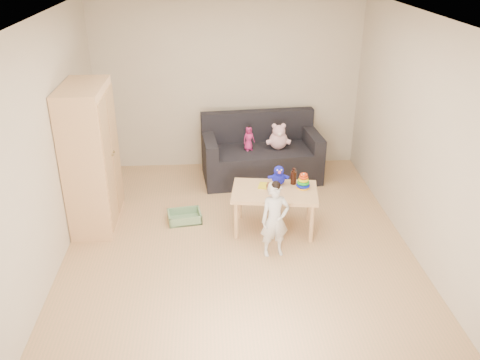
{
  "coord_description": "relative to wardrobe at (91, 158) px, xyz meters",
  "views": [
    {
      "loc": [
        -0.32,
        -5.26,
        3.29
      ],
      "look_at": [
        0.05,
        0.25,
        0.65
      ],
      "focal_mm": 38.0,
      "sensor_mm": 36.0,
      "label": 1
    }
  ],
  "objects": [
    {
      "name": "room",
      "position": [
        1.74,
        -0.5,
        0.41
      ],
      "size": [
        4.5,
        4.5,
        4.5
      ],
      "color": "tan",
      "rests_on": "ground"
    },
    {
      "name": "doll",
      "position": [
        2.01,
        1.12,
        -0.24
      ],
      "size": [
        0.21,
        0.18,
        0.35
      ],
      "primitive_type": "imported",
      "rotation": [
        0.0,
        0.0,
        0.41
      ],
      "color": "#BD236C",
      "rests_on": "sofa"
    },
    {
      "name": "wooden_figure",
      "position": [
        2.13,
        -0.33,
        -0.3
      ],
      "size": [
        0.05,
        0.04,
        0.11
      ],
      "primitive_type": null,
      "rotation": [
        0.0,
        0.0,
        -0.19
      ],
      "color": "brown",
      "rests_on": "play_table"
    },
    {
      "name": "storage_bin",
      "position": [
        1.09,
        -0.06,
        -0.83
      ],
      "size": [
        0.46,
        0.37,
        0.12
      ],
      "primitive_type": null,
      "rotation": [
        0.0,
        0.0,
        0.15
      ],
      "color": "gray",
      "rests_on": "ground"
    },
    {
      "name": "toddler",
      "position": [
        2.14,
        -0.88,
        -0.45
      ],
      "size": [
        0.36,
        0.27,
        0.88
      ],
      "primitive_type": "imported",
      "rotation": [
        0.0,
        0.0,
        0.17
      ],
      "color": "silver",
      "rests_on": "ground"
    },
    {
      "name": "brown_bottle",
      "position": [
        2.46,
        -0.17,
        -0.26
      ],
      "size": [
        0.07,
        0.07,
        0.21
      ],
      "color": "black",
      "rests_on": "play_table"
    },
    {
      "name": "play_table",
      "position": [
        2.21,
        -0.33,
        -0.62
      ],
      "size": [
        1.1,
        0.79,
        0.54
      ],
      "primitive_type": "cube",
      "rotation": [
        0.0,
        0.0,
        -0.14
      ],
      "color": "#D9B277",
      "rests_on": "ground"
    },
    {
      "name": "yellow_book",
      "position": [
        2.12,
        -0.22,
        -0.34
      ],
      "size": [
        0.22,
        0.22,
        0.01
      ],
      "primitive_type": "cube",
      "rotation": [
        0.0,
        0.0,
        -0.27
      ],
      "color": "yellow",
      "rests_on": "play_table"
    },
    {
      "name": "blue_plush",
      "position": [
        2.27,
        -0.16,
        -0.22
      ],
      "size": [
        0.25,
        0.22,
        0.25
      ],
      "primitive_type": null,
      "rotation": [
        0.0,
        0.0,
        -0.3
      ],
      "color": "#191DE8",
      "rests_on": "play_table"
    },
    {
      "name": "wardrobe",
      "position": [
        0.0,
        0.0,
        0.0
      ],
      "size": [
        0.49,
        0.99,
        1.78
      ],
      "primitive_type": "cube",
      "color": "#EBB481",
      "rests_on": "ground"
    },
    {
      "name": "pink_bear",
      "position": [
        2.45,
        1.15,
        -0.25
      ],
      "size": [
        0.33,
        0.3,
        0.33
      ],
      "primitive_type": null,
      "rotation": [
        0.0,
        0.0,
        -0.2
      ],
      "color": "#F2B2C0",
      "rests_on": "sofa"
    },
    {
      "name": "sofa",
      "position": [
        2.21,
        1.17,
        -0.65
      ],
      "size": [
        1.78,
        1.0,
        0.48
      ],
      "primitive_type": "cube",
      "rotation": [
        0.0,
        0.0,
        0.09
      ],
      "color": "black",
      "rests_on": "ground"
    },
    {
      "name": "ring_stacker",
      "position": [
        2.56,
        -0.29,
        -0.27
      ],
      "size": [
        0.17,
        0.17,
        0.19
      ],
      "color": "#FFAF0D",
      "rests_on": "play_table"
    }
  ]
}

